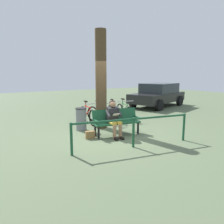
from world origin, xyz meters
TOP-DOWN VIEW (x-y plane):
  - ground_plane at (0.00, 0.00)m, footprint 40.00×40.00m
  - bench at (-0.23, 0.09)m, footprint 1.66×0.76m
  - person_reading at (-0.05, 0.22)m, footprint 0.54×0.81m
  - handbag at (0.71, -0.00)m, footprint 0.33×0.22m
  - tree_trunk at (-0.31, -1.00)m, footprint 0.42×0.42m
  - litter_bin at (0.49, -1.11)m, footprint 0.40×0.40m
  - bicycle_silver at (-2.01, -1.77)m, footprint 0.52×1.66m
  - bicycle_blue at (-1.44, -1.87)m, footprint 0.70×1.59m
  - bicycle_green at (-0.74, -1.71)m, footprint 0.61×1.63m
  - bicycle_red at (-0.21, -1.94)m, footprint 0.48×1.68m
  - railing_fence at (0.10, 1.41)m, footprint 3.45×0.85m
  - parked_car at (-6.17, -3.70)m, footprint 4.52×2.82m

SIDE VIEW (x-z plane):
  - ground_plane at x=0.00m, z-range 0.00..0.00m
  - handbag at x=0.71m, z-range 0.00..0.24m
  - bicycle_silver at x=-2.01m, z-range -0.11..0.83m
  - bicycle_blue at x=-1.44m, z-range -0.11..0.83m
  - bicycle_green at x=-0.74m, z-range -0.11..0.83m
  - bicycle_red at x=-0.21m, z-range -0.11..0.83m
  - litter_bin at x=0.49m, z-range 0.00..0.83m
  - bench at x=-0.23m, z-range 0.07..0.94m
  - railing_fence at x=0.10m, z-range 0.18..1.03m
  - person_reading at x=-0.05m, z-range 0.06..1.27m
  - parked_car at x=-6.17m, z-range 0.04..1.51m
  - tree_trunk at x=-0.31m, z-range 0.00..3.63m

